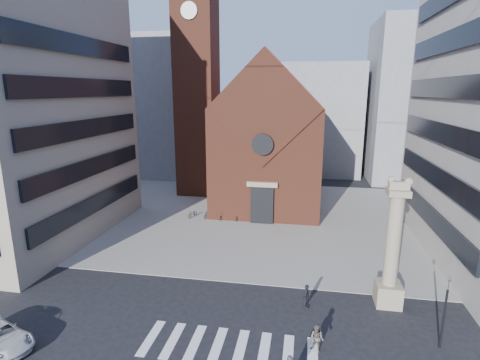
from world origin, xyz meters
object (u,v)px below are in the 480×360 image
lion_column (392,256)px  traffic_light (445,310)px  scooter_0 (193,214)px  pedestrian_1 (317,339)px  pedestrian_2 (306,296)px

lion_column → traffic_light: bearing=-63.5°
traffic_light → scooter_0: 27.07m
pedestrian_1 → scooter_0: pedestrian_1 is taller
traffic_light → pedestrian_1: traffic_light is taller
lion_column → traffic_light: 4.62m
pedestrian_2 → scooter_0: (-12.49, 15.72, -0.35)m
traffic_light → pedestrian_2: bearing=159.8°
pedestrian_2 → scooter_0: size_ratio=1.03×
traffic_light → pedestrian_1: (-6.71, -1.54, -1.49)m
traffic_light → pedestrian_2: size_ratio=2.67×
pedestrian_1 → scooter_0: (-13.07, 19.93, -0.33)m
pedestrian_2 → scooter_0: bearing=50.9°
pedestrian_1 → pedestrian_2: 4.25m
pedestrian_1 → pedestrian_2: bearing=124.1°
traffic_light → pedestrian_2: 7.90m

